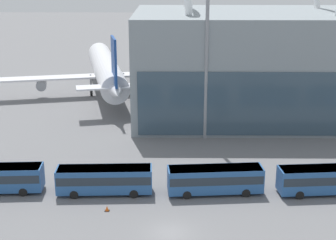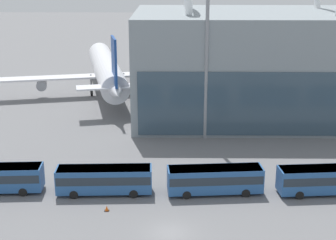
# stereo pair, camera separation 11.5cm
# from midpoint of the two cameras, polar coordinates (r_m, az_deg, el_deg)

# --- Properties ---
(ground_plane) EXTENTS (440.00, 440.00, 0.00)m
(ground_plane) POSITION_cam_midpoint_polar(r_m,az_deg,el_deg) (53.22, 0.26, -12.33)
(ground_plane) COLOR slate
(airliner_at_gate_far) EXTENTS (45.87, 42.79, 13.86)m
(airliner_at_gate_far) POSITION_cam_midpoint_polar(r_m,az_deg,el_deg) (104.61, -6.76, 5.49)
(airliner_at_gate_far) COLOR white
(airliner_at_gate_far) RESTS_ON ground_plane
(shuttle_bus_2) EXTENTS (11.19, 3.23, 3.24)m
(shuttle_bus_2) POSITION_cam_midpoint_polar(r_m,az_deg,el_deg) (60.85, -7.02, -6.45)
(shuttle_bus_2) COLOR #285693
(shuttle_bus_2) RESTS_ON ground_plane
(shuttle_bus_3) EXTENTS (11.28, 3.67, 3.24)m
(shuttle_bus_3) POSITION_cam_midpoint_polar(r_m,az_deg,el_deg) (60.68, 5.28, -6.46)
(shuttle_bus_3) COLOR #285693
(shuttle_bus_3) RESTS_ON ground_plane
(shuttle_bus_4) EXTENTS (11.28, 3.72, 3.24)m
(shuttle_bus_4) POSITION_cam_midpoint_polar(r_m,az_deg,el_deg) (63.17, 17.12, -6.21)
(shuttle_bus_4) COLOR #285693
(shuttle_bus_4) RESTS_ON ground_plane
(floodlight_mast) EXTENTS (2.74, 2.74, 30.16)m
(floodlight_mast) POSITION_cam_midpoint_polar(r_m,az_deg,el_deg) (75.18, 4.47, 12.83)
(floodlight_mast) COLOR gray
(floodlight_mast) RESTS_ON ground_plane
(traffic_cone_0) EXTENTS (0.53, 0.53, 0.62)m
(traffic_cone_0) POSITION_cam_midpoint_polar(r_m,az_deg,el_deg) (57.52, -6.75, -9.70)
(traffic_cone_0) COLOR black
(traffic_cone_0) RESTS_ON ground_plane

